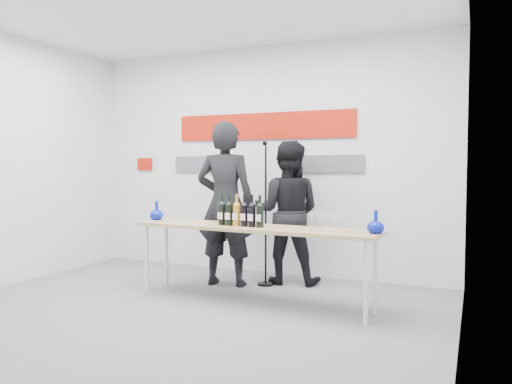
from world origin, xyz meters
TOP-DOWN VIEW (x-y plane):
  - ground at (0.00, 0.00)m, footprint 5.00×5.00m
  - back_wall at (0.00, 2.00)m, footprint 5.00×0.04m
  - signage at (-0.06, 1.97)m, footprint 3.38×0.02m
  - tasting_table at (0.49, 0.56)m, footprint 2.70×0.70m
  - wine_bottles at (0.37, 0.51)m, footprint 0.53×0.11m
  - decanter_left at (-0.78, 0.68)m, footprint 0.16×0.16m
  - decanter_right at (1.76, 0.52)m, footprint 0.16×0.16m
  - glasses_left at (-0.49, 0.61)m, footprint 0.36×0.24m
  - glasses_right at (1.37, 0.51)m, footprint 0.47×0.25m
  - presenter_left at (-0.12, 1.14)m, footprint 0.77×0.57m
  - presenter_right at (0.51, 1.54)m, footprint 0.94×0.79m
  - mic_stand at (0.32, 1.32)m, footprint 0.20×0.20m

SIDE VIEW (x-z plane):
  - ground at x=0.00m, z-range 0.00..0.00m
  - mic_stand at x=0.32m, z-range -0.33..1.38m
  - tasting_table at x=0.49m, z-range 0.34..1.14m
  - presenter_right at x=0.51m, z-range 0.00..1.72m
  - glasses_right at x=1.37m, z-range 0.80..0.98m
  - glasses_left at x=-0.49m, z-range 0.80..0.98m
  - decanter_left at x=-0.78m, z-range 0.80..1.02m
  - decanter_right at x=1.76m, z-range 0.80..1.02m
  - wine_bottles at x=0.37m, z-range 0.80..1.13m
  - presenter_left at x=-0.12m, z-range 0.00..1.95m
  - back_wall at x=0.00m, z-range 0.00..3.00m
  - signage at x=-0.06m, z-range 1.41..2.20m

